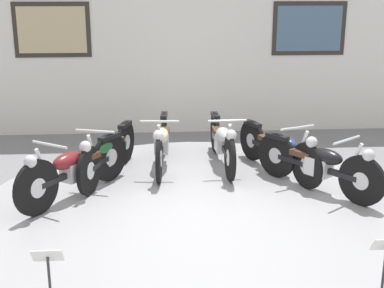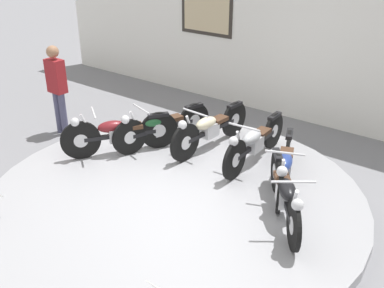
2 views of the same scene
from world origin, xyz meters
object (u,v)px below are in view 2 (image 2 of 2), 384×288
at_px(motorcycle_black, 285,193).
at_px(motorcycle_cream, 210,128).
at_px(motorcycle_blue, 285,165).
at_px(motorcycle_green, 161,125).
at_px(motorcycle_silver, 254,142).
at_px(visitor_standing, 57,85).
at_px(motorcycle_maroon, 118,132).

bearing_deg(motorcycle_black, motorcycle_cream, 151.17).
bearing_deg(motorcycle_blue, motorcycle_black, -62.56).
relative_size(motorcycle_green, motorcycle_silver, 0.96).
relative_size(motorcycle_silver, motorcycle_blue, 1.08).
xyz_separation_m(motorcycle_silver, motorcycle_black, (1.13, -1.12, -0.01)).
bearing_deg(motorcycle_green, motorcycle_black, -14.02).
relative_size(motorcycle_cream, motorcycle_silver, 1.01).
height_order(motorcycle_green, motorcycle_blue, motorcycle_green).
relative_size(motorcycle_cream, motorcycle_blue, 1.09).
bearing_deg(motorcycle_blue, motorcycle_green, -179.99).
bearing_deg(motorcycle_black, visitor_standing, 178.10).
height_order(motorcycle_maroon, motorcycle_blue, motorcycle_maroon).
distance_m(motorcycle_silver, motorcycle_blue, 0.87).
height_order(motorcycle_cream, visitor_standing, visitor_standing).
xyz_separation_m(motorcycle_cream, motorcycle_blue, (1.67, -0.42, -0.02)).
distance_m(motorcycle_silver, visitor_standing, 3.97).
bearing_deg(motorcycle_silver, motorcycle_blue, -28.76).
relative_size(motorcycle_cream, motorcycle_black, 1.24).
bearing_deg(motorcycle_maroon, motorcycle_green, 62.47).
xyz_separation_m(motorcycle_cream, visitor_standing, (-2.92, -0.95, 0.45)).
xyz_separation_m(motorcycle_green, motorcycle_blue, (2.43, 0.00, -0.01)).
bearing_deg(motorcycle_green, motorcycle_cream, 28.99).
bearing_deg(motorcycle_silver, motorcycle_cream, 179.94).
relative_size(motorcycle_green, motorcycle_blue, 1.04).
height_order(motorcycle_maroon, visitor_standing, visitor_standing).
bearing_deg(motorcycle_green, visitor_standing, -166.14).
distance_m(motorcycle_black, visitor_standing, 4.98).
bearing_deg(motorcycle_cream, motorcycle_silver, -0.06).
distance_m(motorcycle_green, motorcycle_blue, 2.43).
height_order(motorcycle_green, motorcycle_cream, motorcycle_cream).
xyz_separation_m(motorcycle_blue, motorcycle_black, (0.36, -0.70, 0.00)).
relative_size(motorcycle_green, visitor_standing, 1.09).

